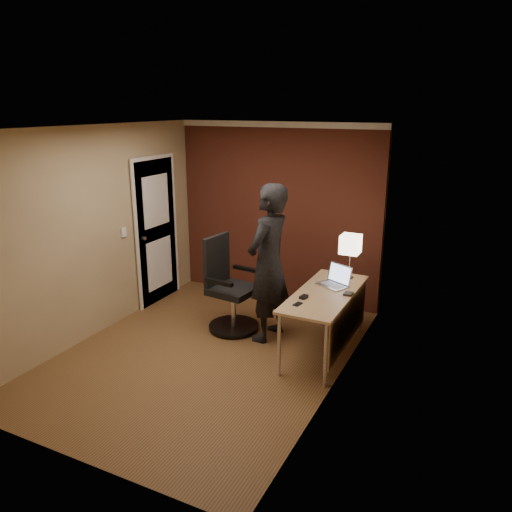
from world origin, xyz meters
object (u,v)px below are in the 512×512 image
object	(u,v)px
wallet	(348,294)
phone	(298,304)
person	(268,263)
desk	(331,304)
desk_lamp	(350,245)
laptop	(336,280)
mouse	(304,297)
office_chair	(229,290)

from	to	relation	value
wallet	phone	bearing A→B (deg)	-128.17
phone	person	world-z (taller)	person
desk	desk_lamp	world-z (taller)	desk_lamp
wallet	laptop	bearing A→B (deg)	132.58
desk	phone	bearing A→B (deg)	-115.32
phone	wallet	world-z (taller)	wallet
mouse	office_chair	size ratio (longest dim) A/B	0.09
desk	wallet	bearing A→B (deg)	13.07
laptop	mouse	size ratio (longest dim) A/B	4.10
mouse	person	bearing A→B (deg)	160.03
mouse	person	distance (m)	0.71
desk	wallet	distance (m)	0.23
desk	desk_lamp	xyz separation A→B (m)	(0.03, 0.56, 0.55)
desk_lamp	laptop	bearing A→B (deg)	-104.60
desk	laptop	xyz separation A→B (m)	(-0.04, 0.28, 0.19)
desk	person	xyz separation A→B (m)	(-0.80, 0.08, 0.34)
desk_lamp	person	xyz separation A→B (m)	(-0.84, -0.48, -0.21)
person	desk_lamp	bearing A→B (deg)	126.24
desk_lamp	wallet	world-z (taller)	desk_lamp
office_chair	desk	bearing A→B (deg)	-3.71
phone	wallet	xyz separation A→B (m)	(0.39, 0.50, 0.01)
desk_lamp	person	distance (m)	0.98
wallet	office_chair	bearing A→B (deg)	178.26
person	wallet	bearing A→B (deg)	94.26
laptop	desk_lamp	bearing A→B (deg)	75.40
wallet	person	world-z (taller)	person
phone	wallet	size ratio (longest dim) A/B	1.05
office_chair	person	world-z (taller)	person
mouse	wallet	size ratio (longest dim) A/B	0.91
wallet	office_chair	xyz separation A→B (m)	(-1.52, 0.05, -0.23)
desk_lamp	laptop	size ratio (longest dim) A/B	1.30
mouse	phone	distance (m)	0.19
wallet	person	size ratio (longest dim) A/B	0.06
phone	laptop	bearing A→B (deg)	87.18
desk	laptop	bearing A→B (deg)	98.34
phone	person	size ratio (longest dim) A/B	0.06
desk_lamp	wallet	xyz separation A→B (m)	(0.14, -0.52, -0.41)
phone	office_chair	xyz separation A→B (m)	(-1.13, 0.55, -0.22)
desk_lamp	laptop	xyz separation A→B (m)	(-0.07, -0.28, -0.35)
laptop	office_chair	xyz separation A→B (m)	(-1.31, -0.19, -0.28)
desk_lamp	wallet	size ratio (longest dim) A/B	4.86
desk	office_chair	bearing A→B (deg)	176.29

